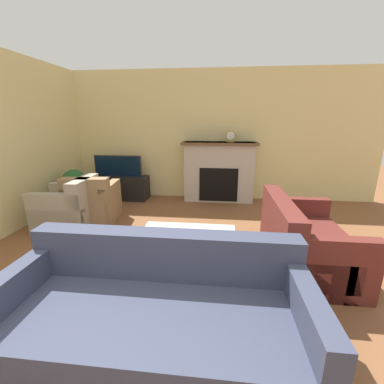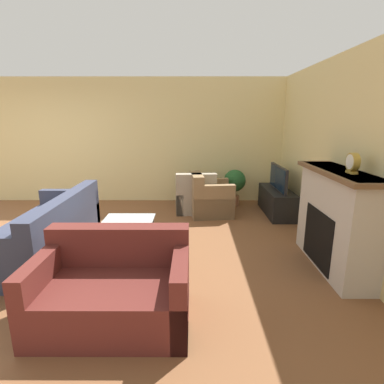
% 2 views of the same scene
% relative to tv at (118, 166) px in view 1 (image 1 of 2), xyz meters
% --- Properties ---
extents(wall_back, '(7.95, 0.06, 2.70)m').
position_rel_tv_xyz_m(wall_back, '(1.50, 0.35, 0.62)').
color(wall_back, beige).
rests_on(wall_back, ground_plane).
extents(fireplace, '(1.56, 0.46, 1.25)m').
position_rel_tv_xyz_m(fireplace, '(2.17, 0.11, -0.07)').
color(fireplace, '#BCB2A3').
rests_on(fireplace, ground_plane).
extents(tv_stand, '(1.25, 0.47, 0.50)m').
position_rel_tv_xyz_m(tv_stand, '(0.00, 0.00, -0.48)').
color(tv_stand, black).
rests_on(tv_stand, ground_plane).
extents(tv, '(1.03, 0.06, 0.46)m').
position_rel_tv_xyz_m(tv, '(0.00, 0.00, 0.00)').
color(tv, '#232328').
rests_on(tv, tv_stand).
extents(couch_sectional, '(2.20, 0.97, 0.82)m').
position_rel_tv_xyz_m(couch_sectional, '(1.75, -3.73, -0.44)').
color(couch_sectional, '#33384C').
rests_on(couch_sectional, ground_plane).
extents(couch_loveseat, '(0.88, 1.39, 0.82)m').
position_rel_tv_xyz_m(couch_loveseat, '(3.20, -2.39, -0.43)').
color(couch_loveseat, '#5B231E').
rests_on(couch_loveseat, ground_plane).
extents(armchair_by_window, '(0.87, 0.84, 0.82)m').
position_rel_tv_xyz_m(armchair_by_window, '(-0.21, -1.61, -0.43)').
color(armchair_by_window, '#9E937F').
rests_on(armchair_by_window, ground_plane).
extents(armchair_accent, '(0.82, 0.85, 0.82)m').
position_rel_tv_xyz_m(armchair_accent, '(0.06, -1.34, -0.42)').
color(armchair_accent, '#8C704C').
rests_on(armchair_accent, ground_plane).
extents(coffee_table, '(1.12, 0.72, 0.42)m').
position_rel_tv_xyz_m(coffee_table, '(1.84, -2.60, -0.34)').
color(coffee_table, '#333338').
rests_on(coffee_table, ground_plane).
extents(potted_plant, '(0.47, 0.47, 0.78)m').
position_rel_tv_xyz_m(potted_plant, '(-0.58, -0.76, -0.22)').
color(potted_plant, '#AD704C').
rests_on(potted_plant, ground_plane).
extents(mantel_clock, '(0.20, 0.07, 0.23)m').
position_rel_tv_xyz_m(mantel_clock, '(2.39, 0.11, 0.65)').
color(mantel_clock, '#B79338').
rests_on(mantel_clock, fireplace).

